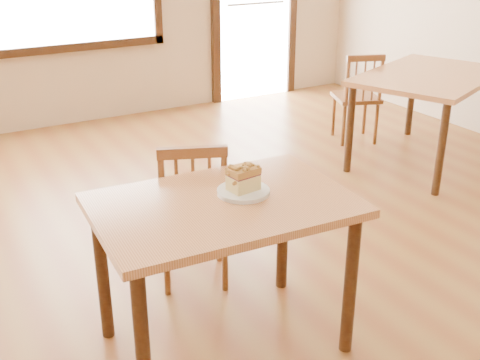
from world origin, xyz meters
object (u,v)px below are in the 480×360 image
at_px(cafe_table_second, 429,84).
at_px(cake_slice, 243,177).
at_px(plate, 243,192).
at_px(cafe_chair_second, 358,97).
at_px(cafe_chair_main, 193,211).
at_px(cafe_table_main, 223,223).

relative_size(cafe_table_second, cake_slice, 10.73).
distance_m(cafe_table_second, plate, 2.78).
bearing_deg(cafe_chair_second, cake_slice, 60.85).
relative_size(cafe_chair_main, cafe_table_second, 0.55).
height_order(cafe_chair_main, cake_slice, cake_slice).
height_order(cafe_table_main, cafe_chair_main, cafe_chair_main).
distance_m(cafe_chair_main, cafe_table_second, 2.59).
relative_size(cafe_table_main, cafe_chair_second, 1.39).
xyz_separation_m(cafe_chair_main, cafe_chair_second, (2.31, 1.41, -0.01)).
xyz_separation_m(cafe_table_main, cafe_chair_second, (2.43, 1.97, -0.22)).
bearing_deg(cafe_chair_second, plate, 60.85).
height_order(cafe_chair_main, cafe_chair_second, cafe_chair_main).
bearing_deg(plate, cafe_chair_second, 40.12).
distance_m(cafe_table_main, cafe_chair_main, 0.61).
relative_size(cafe_table_main, cake_slice, 7.96).
distance_m(cafe_chair_main, cafe_chair_second, 2.71).
height_order(cafe_table_second, plate, plate).
xyz_separation_m(cafe_table_second, cake_slice, (-2.47, -1.28, 0.17)).
bearing_deg(cafe_chair_second, cafe_chair_main, 52.09).
relative_size(cafe_chair_main, plate, 3.63).
relative_size(plate, cake_slice, 1.63).
height_order(cafe_table_second, cake_slice, cake_slice).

